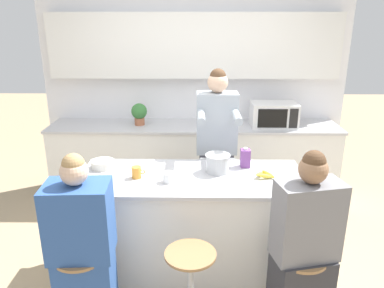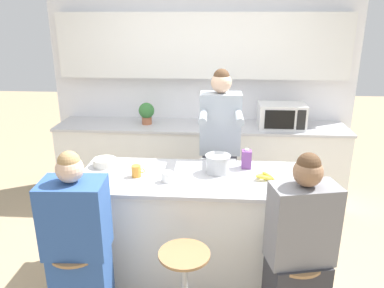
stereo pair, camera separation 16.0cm
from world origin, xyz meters
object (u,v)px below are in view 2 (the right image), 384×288
at_px(banana_bunch, 264,176).
at_px(potted_plant, 147,112).
at_px(coffee_cup_far, 136,171).
at_px(person_seated_near, 298,263).
at_px(person_wrapped_blanket, 79,252).
at_px(coffee_cup_near, 167,177).
at_px(juice_carton, 246,159).
at_px(fruit_bowl, 105,162).
at_px(person_cooking, 219,158).
at_px(kitchen_island, 191,226).
at_px(microwave, 281,116).
at_px(bar_stool_leftmost, 80,288).
at_px(cooking_pot, 218,164).

distance_m(banana_bunch, potted_plant, 1.98).
relative_size(coffee_cup_far, banana_bunch, 0.61).
distance_m(person_seated_near, banana_bunch, 0.74).
xyz_separation_m(person_wrapped_blanket, coffee_cup_near, (0.53, 0.55, 0.32)).
xyz_separation_m(banana_bunch, juice_carton, (-0.13, 0.23, 0.05)).
distance_m(fruit_bowl, coffee_cup_far, 0.38).
distance_m(person_cooking, coffee_cup_far, 0.95).
xyz_separation_m(banana_bunch, potted_plant, (-1.23, 1.55, 0.11)).
distance_m(fruit_bowl, banana_bunch, 1.35).
bearing_deg(kitchen_island, coffee_cup_near, -147.39).
bearing_deg(banana_bunch, coffee_cup_far, -179.16).
bearing_deg(fruit_bowl, microwave, 38.00).
distance_m(bar_stool_leftmost, microwave, 2.83).
xyz_separation_m(person_seated_near, coffee_cup_far, (-1.19, 0.63, 0.34)).
height_order(person_seated_near, cooking_pot, person_seated_near).
bearing_deg(bar_stool_leftmost, person_cooking, 53.68).
bearing_deg(fruit_bowl, potted_plant, 85.33).
xyz_separation_m(person_wrapped_blanket, microwave, (1.65, 2.16, 0.42)).
relative_size(person_cooking, cooking_pot, 5.78).
distance_m(kitchen_island, person_seated_near, 1.02).
bearing_deg(banana_bunch, juice_carton, 118.73).
xyz_separation_m(kitchen_island, coffee_cup_far, (-0.44, -0.04, 0.51)).
relative_size(person_cooking, banana_bunch, 9.68).
bearing_deg(cooking_pot, banana_bunch, -17.56).
xyz_separation_m(fruit_bowl, coffee_cup_near, (0.58, -0.28, 0.01)).
height_order(cooking_pot, juice_carton, juice_carton).
height_order(person_cooking, coffee_cup_near, person_cooking).
height_order(person_cooking, potted_plant, person_cooking).
xyz_separation_m(cooking_pot, fruit_bowl, (-0.97, 0.07, -0.04)).
relative_size(person_cooking, person_wrapped_blanket, 1.25).
relative_size(kitchen_island, potted_plant, 7.07).
relative_size(kitchen_island, bar_stool_leftmost, 2.79).
relative_size(kitchen_island, cooking_pot, 6.20).
relative_size(coffee_cup_near, coffee_cup_far, 1.12).
xyz_separation_m(kitchen_island, person_seated_near, (0.75, -0.67, 0.16)).
xyz_separation_m(coffee_cup_far, banana_bunch, (1.02, 0.01, -0.02)).
height_order(bar_stool_leftmost, microwave, microwave).
bearing_deg(kitchen_island, banana_bunch, -2.06).
bearing_deg(coffee_cup_near, potted_plant, 105.94).
relative_size(juice_carton, microwave, 0.32).
height_order(person_seated_near, banana_bunch, person_seated_near).
bearing_deg(person_wrapped_blanket, banana_bunch, 23.39).
bearing_deg(bar_stool_leftmost, person_wrapped_blanket, 10.00).
bearing_deg(person_cooking, potted_plant, 133.72).
height_order(person_cooking, microwave, person_cooking).
distance_m(person_cooking, person_wrapped_blanket, 1.62).
xyz_separation_m(person_wrapped_blanket, person_seated_near, (1.46, 0.00, -0.01)).
relative_size(juice_carton, potted_plant, 0.66).
bearing_deg(juice_carton, potted_plant, 129.93).
distance_m(kitchen_island, juice_carton, 0.74).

